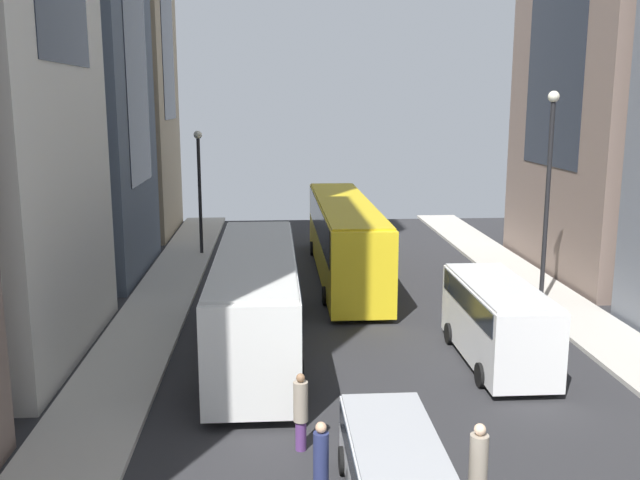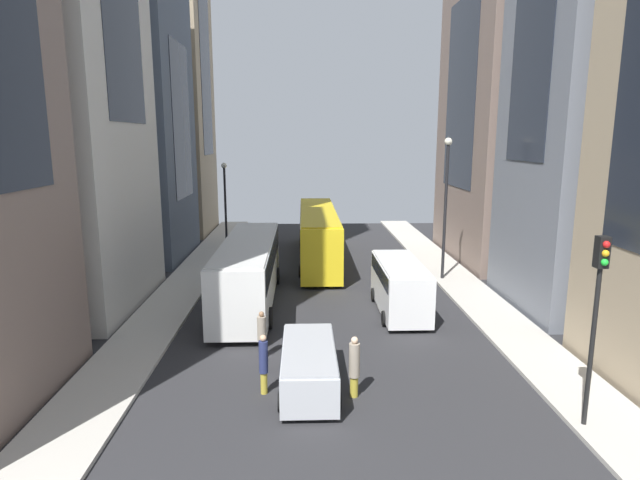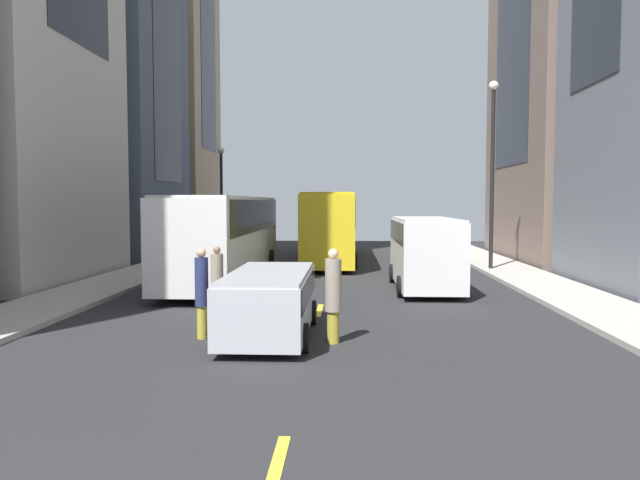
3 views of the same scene
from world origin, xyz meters
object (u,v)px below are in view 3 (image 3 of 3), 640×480
(delivery_van_white, at_px, (425,248))
(car_silver_0, at_px, (270,298))
(city_bus_white, at_px, (225,231))
(pedestrian_crossing_near, at_px, (217,279))
(pedestrian_waiting_curb, at_px, (333,294))
(streetcar_yellow, at_px, (332,221))
(pedestrian_crossing_mid, at_px, (202,290))

(delivery_van_white, xyz_separation_m, car_silver_0, (-4.58, -7.88, -0.61))
(car_silver_0, bearing_deg, city_bus_white, 107.44)
(pedestrian_crossing_near, xyz_separation_m, pedestrian_waiting_curb, (3.31, -3.22, 0.10))
(pedestrian_waiting_curb, bearing_deg, streetcar_yellow, -175.55)
(delivery_van_white, height_order, pedestrian_crossing_mid, delivery_van_white)
(pedestrian_waiting_curb, bearing_deg, delivery_van_white, 162.78)
(car_silver_0, relative_size, pedestrian_waiting_curb, 2.24)
(pedestrian_waiting_curb, bearing_deg, car_silver_0, -109.50)
(delivery_van_white, bearing_deg, car_silver_0, -120.15)
(city_bus_white, xyz_separation_m, pedestrian_crossing_near, (1.20, -6.96, -0.99))
(pedestrian_crossing_near, distance_m, pedestrian_crossing_mid, 2.92)
(car_silver_0, distance_m, pedestrian_waiting_curb, 1.63)
(streetcar_yellow, relative_size, pedestrian_waiting_curb, 7.07)
(delivery_van_white, bearing_deg, streetcar_yellow, 107.85)
(city_bus_white, relative_size, pedestrian_waiting_curb, 5.65)
(city_bus_white, distance_m, car_silver_0, 10.09)
(streetcar_yellow, relative_size, pedestrian_crossing_mid, 7.14)
(pedestrian_waiting_curb, bearing_deg, pedestrian_crossing_near, -131.53)
(pedestrian_crossing_near, distance_m, pedestrian_waiting_curb, 4.62)
(pedestrian_crossing_near, bearing_deg, pedestrian_crossing_mid, -90.49)
(city_bus_white, xyz_separation_m, pedestrian_waiting_curb, (4.51, -10.18, -0.89))
(pedestrian_crossing_near, xyz_separation_m, pedestrian_crossing_mid, (0.28, -2.91, 0.11))
(pedestrian_crossing_mid, bearing_deg, streetcar_yellow, -68.22)
(city_bus_white, bearing_deg, pedestrian_waiting_curb, -66.12)
(delivery_van_white, distance_m, car_silver_0, 9.13)
(car_silver_0, relative_size, pedestrian_crossing_mid, 2.26)
(streetcar_yellow, height_order, pedestrian_crossing_near, streetcar_yellow)
(car_silver_0, bearing_deg, delivery_van_white, 59.85)
(city_bus_white, xyz_separation_m, streetcar_yellow, (3.90, 9.76, 0.12))
(pedestrian_crossing_near, bearing_deg, pedestrian_waiting_curb, -50.25)
(streetcar_yellow, distance_m, pedestrian_crossing_mid, 19.80)
(car_silver_0, distance_m, pedestrian_crossing_mid, 1.57)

